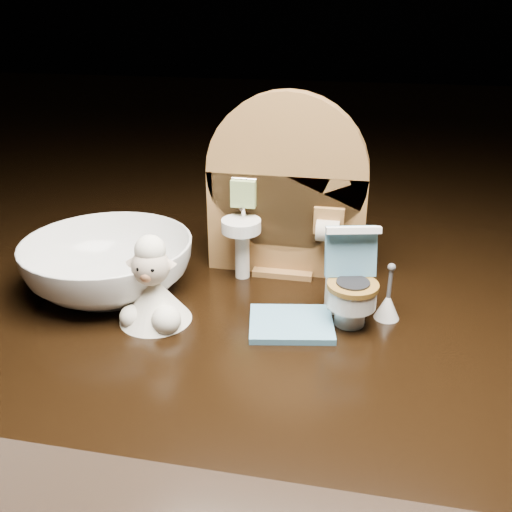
% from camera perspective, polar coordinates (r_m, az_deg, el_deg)
% --- Properties ---
extents(backdrop_panel, '(0.13, 0.05, 0.15)m').
position_cam_1_polar(backdrop_panel, '(0.46, 2.92, 5.84)').
color(backdrop_panel, olive).
rests_on(backdrop_panel, ground).
extents(toy_toilet, '(0.04, 0.05, 0.07)m').
position_cam_1_polar(toy_toilet, '(0.41, 9.37, -3.05)').
color(toy_toilet, white).
rests_on(toy_toilet, ground).
extents(bath_mat, '(0.07, 0.06, 0.00)m').
position_cam_1_polar(bath_mat, '(0.41, 3.54, -6.78)').
color(bath_mat, '#5893B2').
rests_on(bath_mat, ground).
extents(toilet_brush, '(0.02, 0.02, 0.04)m').
position_cam_1_polar(toilet_brush, '(0.43, 13.03, -4.69)').
color(toilet_brush, white).
rests_on(toilet_brush, ground).
extents(plush_lamb, '(0.05, 0.05, 0.07)m').
position_cam_1_polar(plush_lamb, '(0.41, -10.24, -3.56)').
color(plush_lamb, white).
rests_on(plush_lamb, ground).
extents(ceramic_bowl, '(0.17, 0.17, 0.04)m').
position_cam_1_polar(ceramic_bowl, '(0.47, -14.51, -0.91)').
color(ceramic_bowl, white).
rests_on(ceramic_bowl, ground).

